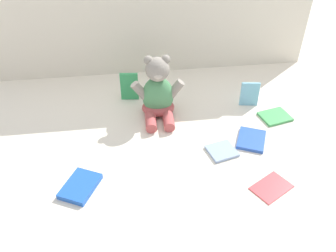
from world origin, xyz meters
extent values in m
plane|color=silver|center=(0.00, 0.00, 0.00)|extent=(3.20, 3.20, 0.00)
cube|color=beige|center=(0.00, 0.49, 0.33)|extent=(1.50, 0.03, 0.66)
ellipsoid|color=#4C8C59|center=(-0.02, 0.12, 0.08)|extent=(0.13, 0.10, 0.17)
ellipsoid|color=#B24C4C|center=(-0.02, 0.12, 0.03)|extent=(0.14, 0.11, 0.06)
sphere|color=gray|center=(-0.02, 0.12, 0.21)|extent=(0.10, 0.10, 0.09)
ellipsoid|color=#AEA599|center=(-0.02, 0.08, 0.20)|extent=(0.04, 0.03, 0.03)
sphere|color=gray|center=(-0.05, 0.13, 0.24)|extent=(0.04, 0.04, 0.04)
sphere|color=gray|center=(0.02, 0.13, 0.24)|extent=(0.04, 0.04, 0.04)
cylinder|color=gray|center=(-0.09, 0.12, 0.11)|extent=(0.08, 0.04, 0.09)
cylinder|color=gray|center=(0.05, 0.12, 0.11)|extent=(0.08, 0.04, 0.09)
cylinder|color=#B24C4C|center=(-0.06, 0.03, 0.02)|extent=(0.05, 0.09, 0.04)
cylinder|color=#B24C4C|center=(0.01, 0.03, 0.02)|extent=(0.05, 0.09, 0.04)
cube|color=#8EA8CE|center=(0.18, -0.15, 0.01)|extent=(0.12, 0.11, 0.01)
cube|color=#D94045|center=(0.30, -0.34, 0.00)|extent=(0.15, 0.14, 0.01)
cube|color=#72B5D1|center=(0.37, 0.13, 0.05)|extent=(0.08, 0.03, 0.11)
cube|color=blue|center=(-0.31, -0.26, 0.01)|extent=(0.14, 0.16, 0.02)
cube|color=#349E5B|center=(-0.13, 0.24, 0.06)|extent=(0.08, 0.03, 0.12)
cube|color=blue|center=(0.31, -0.10, 0.01)|extent=(0.14, 0.15, 0.01)
cube|color=#42A154|center=(0.45, 0.02, 0.01)|extent=(0.13, 0.12, 0.01)
camera|label=1|loc=(-0.13, -1.06, 0.86)|focal=37.58mm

